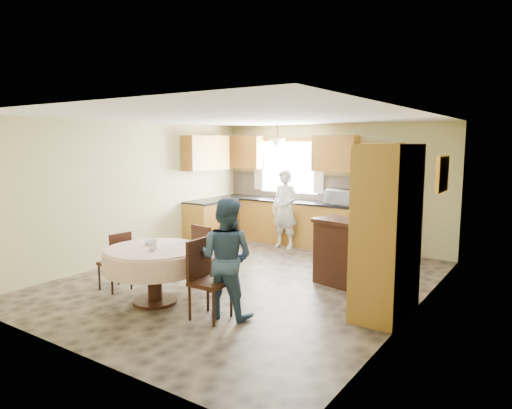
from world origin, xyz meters
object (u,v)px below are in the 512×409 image
at_px(chair_left, 117,259).
at_px(person_sink, 285,209).
at_px(chair_back, 207,253).
at_px(chair_right, 205,275).
at_px(sideboard, 356,257).
at_px(cupboard, 387,231).
at_px(person_dining, 226,258).
at_px(dining_table, 154,260).
at_px(oven_tower, 380,200).

distance_m(chair_left, person_sink, 3.77).
height_order(chair_back, chair_right, chair_right).
relative_size(sideboard, cupboard, 0.62).
xyz_separation_m(chair_right, person_dining, (0.18, 0.18, 0.20)).
height_order(chair_back, person_dining, person_dining).
bearing_deg(chair_left, chair_back, 134.31).
bearing_deg(sideboard, chair_left, -130.33).
bearing_deg(sideboard, person_dining, -101.67).
distance_m(dining_table, person_sink, 3.77).
xyz_separation_m(person_sink, person_dining, (1.29, -3.60, -0.06)).
height_order(cupboard, dining_table, cupboard).
relative_size(chair_left, chair_back, 0.91).
height_order(dining_table, chair_right, chair_right).
xyz_separation_m(dining_table, chair_back, (0.18, 0.86, -0.06)).
distance_m(oven_tower, chair_right, 4.30).
distance_m(oven_tower, person_dining, 4.07).
bearing_deg(chair_left, person_dining, 98.47).
height_order(chair_left, chair_back, chair_back).
relative_size(cupboard, chair_back, 2.23).
relative_size(sideboard, dining_table, 0.99).
bearing_deg(sideboard, dining_table, -119.98).
relative_size(oven_tower, chair_right, 2.20).
xyz_separation_m(chair_left, chair_back, (0.99, 0.81, 0.05)).
relative_size(oven_tower, dining_table, 1.61).
xyz_separation_m(sideboard, dining_table, (-1.99, -2.09, 0.12)).
bearing_deg(cupboard, person_sink, 139.84).
height_order(dining_table, person_dining, person_dining).
distance_m(cupboard, chair_right, 2.29).
distance_m(cupboard, chair_left, 3.75).
xyz_separation_m(oven_tower, chair_back, (-1.42, -3.33, -0.54)).
xyz_separation_m(oven_tower, dining_table, (-1.60, -4.19, -0.48)).
bearing_deg(chair_back, chair_left, 47.54).
height_order(sideboard, dining_table, sideboard).
bearing_deg(person_dining, oven_tower, -107.36).
height_order(chair_right, person_sink, person_sink).
xyz_separation_m(chair_left, chair_right, (1.70, -0.07, 0.06)).
bearing_deg(dining_table, chair_right, -1.18).
relative_size(chair_left, person_sink, 0.54).
height_order(sideboard, chair_back, chair_back).
bearing_deg(cupboard, dining_table, -153.55).
xyz_separation_m(cupboard, person_sink, (-2.88, 2.43, -0.26)).
xyz_separation_m(chair_back, person_sink, (-0.39, 2.90, 0.27)).
relative_size(chair_back, person_dining, 0.64).
relative_size(oven_tower, sideboard, 1.63).
relative_size(dining_table, chair_left, 1.53).
bearing_deg(chair_right, oven_tower, -12.15).
bearing_deg(chair_back, dining_table, 86.38).
bearing_deg(oven_tower, chair_left, -120.22).
bearing_deg(sideboard, chair_back, -132.22).
bearing_deg(cupboard, person_dining, -143.78).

